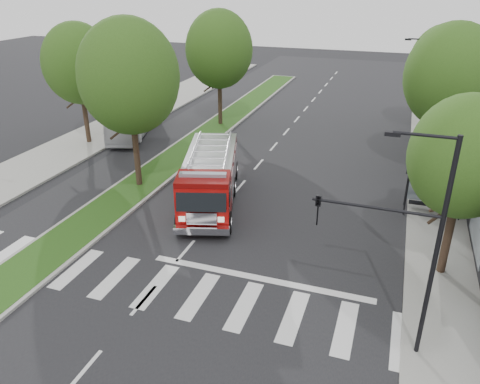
# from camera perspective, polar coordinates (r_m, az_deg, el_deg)

# --- Properties ---
(ground) EXTENTS (140.00, 140.00, 0.00)m
(ground) POSITION_cam_1_polar(r_m,az_deg,el_deg) (22.83, -6.64, -7.13)
(ground) COLOR black
(ground) RESTS_ON ground
(sidewalk_right) EXTENTS (5.00, 80.00, 0.15)m
(sidewalk_right) POSITION_cam_1_polar(r_m,az_deg,el_deg) (30.03, 24.53, -0.98)
(sidewalk_right) COLOR gray
(sidewalk_right) RESTS_ON ground
(sidewalk_left) EXTENTS (5.00, 80.00, 0.15)m
(sidewalk_left) POSITION_cam_1_polar(r_m,az_deg,el_deg) (37.81, -20.25, 4.86)
(sidewalk_left) COLOR gray
(sidewalk_left) RESTS_ON ground
(median) EXTENTS (3.00, 50.00, 0.15)m
(median) POSITION_cam_1_polar(r_m,az_deg,el_deg) (40.09, -3.45, 7.48)
(median) COLOR gray
(median) RESTS_ON ground
(bus_shelter) EXTENTS (3.20, 1.60, 2.61)m
(bus_shelter) POSITION_cam_1_polar(r_m,az_deg,el_deg) (27.45, 22.80, 1.48)
(bus_shelter) COLOR black
(bus_shelter) RESTS_ON ground
(tree_right_near) EXTENTS (4.40, 4.40, 8.05)m
(tree_right_near) POSITION_cam_1_polar(r_m,az_deg,el_deg) (20.55, 25.72, 3.83)
(tree_right_near) COLOR black
(tree_right_near) RESTS_ON ground
(tree_right_mid) EXTENTS (5.60, 5.60, 9.72)m
(tree_right_mid) POSITION_cam_1_polar(r_m,az_deg,el_deg) (31.90, 24.35, 12.73)
(tree_right_mid) COLOR black
(tree_right_mid) RESTS_ON ground
(tree_right_far) EXTENTS (5.00, 5.00, 8.73)m
(tree_right_far) POSITION_cam_1_polar(r_m,az_deg,el_deg) (41.85, 23.42, 14.41)
(tree_right_far) COLOR black
(tree_right_far) RESTS_ON ground
(tree_median_near) EXTENTS (5.80, 5.80, 10.16)m
(tree_median_near) POSITION_cam_1_polar(r_m,az_deg,el_deg) (28.08, -13.39, 13.51)
(tree_median_near) COLOR black
(tree_median_near) RESTS_ON ground
(tree_median_far) EXTENTS (5.60, 5.60, 9.72)m
(tree_median_far) POSITION_cam_1_polar(r_m,az_deg,el_deg) (40.50, -2.57, 16.98)
(tree_median_far) COLOR black
(tree_median_far) RESTS_ON ground
(tree_left_mid) EXTENTS (5.20, 5.20, 9.16)m
(tree_left_mid) POSITION_cam_1_polar(r_m,az_deg,el_deg) (37.57, -19.13, 14.57)
(tree_left_mid) COLOR black
(tree_left_mid) RESTS_ON ground
(streetlight_right_near) EXTENTS (4.08, 0.22, 8.00)m
(streetlight_right_near) POSITION_cam_1_polar(r_m,az_deg,el_deg) (15.66, 19.91, -4.82)
(streetlight_right_near) COLOR black
(streetlight_right_near) RESTS_ON ground
(streetlight_right_far) EXTENTS (2.11, 0.20, 8.00)m
(streetlight_right_far) POSITION_cam_1_polar(r_m,az_deg,el_deg) (38.09, 21.57, 11.74)
(streetlight_right_far) COLOR black
(streetlight_right_far) RESTS_ON ground
(fire_engine) EXTENTS (5.28, 9.58, 3.18)m
(fire_engine) POSITION_cam_1_polar(r_m,az_deg,el_deg) (26.76, -3.69, 1.70)
(fire_engine) COLOR #660605
(fire_engine) RESTS_ON ground
(city_bus) EXTENTS (4.97, 9.72, 2.64)m
(city_bus) POSITION_cam_1_polar(r_m,az_deg,el_deg) (40.29, -12.87, 8.83)
(city_bus) COLOR #ADADB1
(city_bus) RESTS_ON ground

